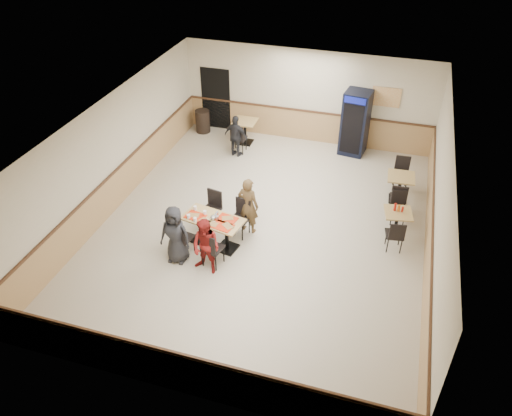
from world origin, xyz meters
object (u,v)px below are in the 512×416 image
(diner_woman_right, at_px, (206,247))
(side_table_near, at_px, (397,220))
(back_table, at_px, (245,128))
(main_table, at_px, (214,227))
(side_table_far, at_px, (400,184))
(lone_diner, at_px, (236,136))
(pepsi_cooler, at_px, (355,123))
(diner_man_opposite, at_px, (248,205))
(trash_bin, at_px, (203,121))
(diner_woman_left, at_px, (175,235))

(diner_woman_right, distance_m, side_table_near, 4.74)
(diner_woman_right, height_order, back_table, diner_woman_right)
(main_table, height_order, side_table_far, main_table)
(main_table, relative_size, lone_diner, 1.16)
(main_table, height_order, lone_diner, lone_diner)
(pepsi_cooler, bearing_deg, diner_man_opposite, -104.28)
(back_table, bearing_deg, side_table_far, -21.13)
(main_table, xyz_separation_m, diner_woman_right, (0.19, -0.93, 0.18))
(lone_diner, distance_m, back_table, 0.90)
(back_table, relative_size, trash_bin, 1.02)
(diner_woman_right, relative_size, side_table_near, 1.85)
(main_table, relative_size, diner_woman_right, 1.11)
(diner_woman_left, bearing_deg, side_table_near, 25.29)
(main_table, distance_m, back_table, 5.26)
(back_table, bearing_deg, diner_man_opposite, -71.06)
(pepsi_cooler, height_order, trash_bin, pepsi_cooler)
(main_table, relative_size, diner_woman_left, 1.06)
(main_table, relative_size, diner_man_opposite, 1.03)
(lone_diner, relative_size, side_table_near, 1.77)
(lone_diner, bearing_deg, diner_man_opposite, 124.13)
(back_table, height_order, pepsi_cooler, pepsi_cooler)
(side_table_far, bearing_deg, main_table, -141.78)
(back_table, bearing_deg, diner_woman_right, -79.97)
(diner_woman_right, xyz_separation_m, side_table_near, (3.97, 2.57, -0.24))
(diner_man_opposite, relative_size, pepsi_cooler, 0.75)
(lone_diner, bearing_deg, pepsi_cooler, -148.73)
(main_table, relative_size, pepsi_cooler, 0.77)
(diner_woman_left, distance_m, side_table_near, 5.36)
(diner_woman_right, height_order, diner_man_opposite, diner_man_opposite)
(diner_woman_left, xyz_separation_m, pepsi_cooler, (3.16, 6.35, 0.28))
(trash_bin, bearing_deg, pepsi_cooler, 0.49)
(main_table, bearing_deg, side_table_far, 49.18)
(lone_diner, xyz_separation_m, pepsi_cooler, (3.44, 1.28, 0.34))
(main_table, relative_size, back_table, 1.99)
(lone_diner, distance_m, side_table_far, 5.13)
(diner_man_opposite, height_order, side_table_near, diner_man_opposite)
(diner_woman_left, relative_size, lone_diner, 1.10)
(diner_woman_left, bearing_deg, main_table, 49.63)
(diner_woman_left, relative_size, side_table_near, 1.94)
(main_table, height_order, diner_man_opposite, diner_man_opposite)
(side_table_near, bearing_deg, diner_woman_left, -153.21)
(side_table_near, xyz_separation_m, side_table_far, (-0.04, 1.60, 0.04))
(main_table, bearing_deg, lone_diner, 112.71)
(lone_diner, relative_size, back_table, 1.71)
(back_table, bearing_deg, side_table_near, -35.02)
(main_table, bearing_deg, pepsi_cooler, 76.44)
(diner_woman_right, height_order, pepsi_cooler, pepsi_cooler)
(main_table, height_order, back_table, back_table)
(trash_bin, bearing_deg, lone_diner, -37.30)
(lone_diner, distance_m, pepsi_cooler, 3.68)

